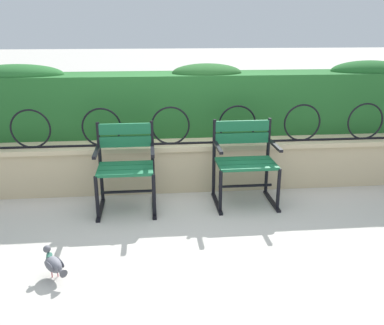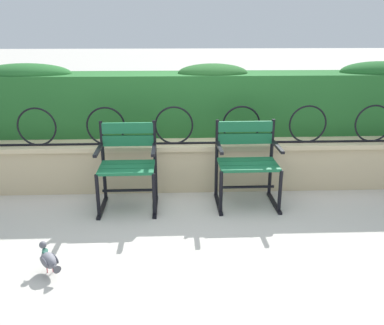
{
  "view_description": "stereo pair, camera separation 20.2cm",
  "coord_description": "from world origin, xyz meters",
  "views": [
    {
      "loc": [
        -0.36,
        -3.5,
        1.77
      ],
      "look_at": [
        0.0,
        0.15,
        0.55
      ],
      "focal_mm": 38.66,
      "sensor_mm": 36.0,
      "label": 1
    },
    {
      "loc": [
        -0.15,
        -3.51,
        1.77
      ],
      "look_at": [
        0.0,
        0.15,
        0.55
      ],
      "focal_mm": 38.66,
      "sensor_mm": 36.0,
      "label": 2
    }
  ],
  "objects": [
    {
      "name": "iron_arch_fence",
      "position": [
        -0.15,
        0.84,
        0.72
      ],
      "size": [
        7.16,
        0.02,
        0.42
      ],
      "color": "black",
      "rests_on": "stone_wall"
    },
    {
      "name": "park_chair_right",
      "position": [
        0.57,
        0.46,
        0.46
      ],
      "size": [
        0.63,
        0.52,
        0.85
      ],
      "color": "#19663D",
      "rests_on": "ground"
    },
    {
      "name": "park_chair_left",
      "position": [
        -0.63,
        0.42,
        0.46
      ],
      "size": [
        0.58,
        0.52,
        0.86
      ],
      "color": "#19663D",
      "rests_on": "ground"
    },
    {
      "name": "hedge_row",
      "position": [
        0.02,
        1.39,
        0.92
      ],
      "size": [
        7.55,
        0.59,
        0.83
      ],
      "color": "#236028",
      "rests_on": "stone_wall"
    },
    {
      "name": "stone_wall",
      "position": [
        0.0,
        0.91,
        0.27
      ],
      "size": [
        7.71,
        0.41,
        0.53
      ],
      "color": "#C6B289",
      "rests_on": "ground"
    },
    {
      "name": "ground_plane",
      "position": [
        0.0,
        0.0,
        0.0
      ],
      "size": [
        60.0,
        60.0,
        0.0
      ],
      "primitive_type": "plane",
      "color": "#BCB7AD"
    },
    {
      "name": "pigeon_near_chairs",
      "position": [
        -1.11,
        -0.78,
        0.11
      ],
      "size": [
        0.22,
        0.25,
        0.22
      ],
      "color": "slate",
      "rests_on": "ground"
    }
  ]
}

